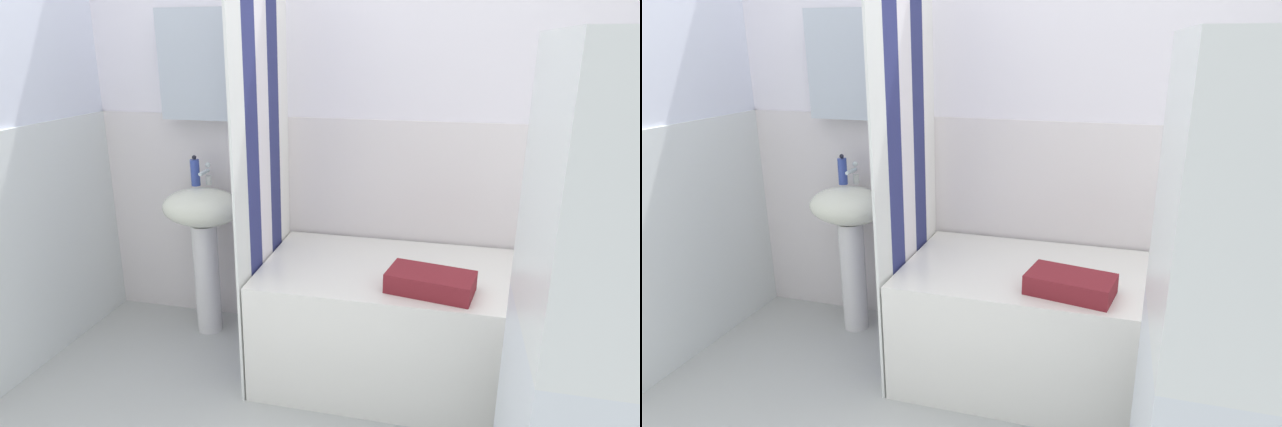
% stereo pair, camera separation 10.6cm
% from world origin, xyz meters
% --- Properties ---
extents(wall_back_tiled, '(3.60, 0.18, 2.40)m').
position_xyz_m(wall_back_tiled, '(-0.05, 1.26, 1.14)').
color(wall_back_tiled, white).
rests_on(wall_back_tiled, ground_plane).
extents(sink, '(0.44, 0.34, 0.83)m').
position_xyz_m(sink, '(-0.86, 1.03, 0.61)').
color(sink, silver).
rests_on(sink, ground_plane).
extents(faucet, '(0.03, 0.12, 0.12)m').
position_xyz_m(faucet, '(-0.86, 1.11, 0.89)').
color(faucet, silver).
rests_on(faucet, sink).
extents(soap_dispenser, '(0.05, 0.05, 0.17)m').
position_xyz_m(soap_dispenser, '(-0.92, 1.10, 0.91)').
color(soap_dispenser, '#35489D').
rests_on(soap_dispenser, sink).
extents(bathtub, '(1.60, 0.76, 0.57)m').
position_xyz_m(bathtub, '(0.39, 0.84, 0.28)').
color(bathtub, white).
rests_on(bathtub, ground_plane).
extents(shower_curtain, '(0.01, 0.76, 2.00)m').
position_xyz_m(shower_curtain, '(-0.43, 0.84, 1.00)').
color(shower_curtain, white).
rests_on(shower_curtain, ground_plane).
extents(lotion_bottle, '(0.05, 0.05, 0.15)m').
position_xyz_m(lotion_bottle, '(1.09, 1.15, 0.64)').
color(lotion_bottle, gold).
rests_on(lotion_bottle, bathtub).
extents(body_wash_bottle, '(0.04, 0.04, 0.19)m').
position_xyz_m(body_wash_bottle, '(1.00, 1.13, 0.65)').
color(body_wash_bottle, '#C34664').
rests_on(body_wash_bottle, bathtub).
extents(towel_folded, '(0.39, 0.27, 0.08)m').
position_xyz_m(towel_folded, '(0.37, 0.63, 0.61)').
color(towel_folded, maroon).
rests_on(towel_folded, bathtub).
extents(washer_dryer_stack, '(0.62, 0.62, 1.60)m').
position_xyz_m(washer_dryer_stack, '(0.95, -0.04, 0.80)').
color(washer_dryer_stack, white).
rests_on(washer_dryer_stack, ground_plane).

